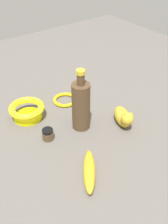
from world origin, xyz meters
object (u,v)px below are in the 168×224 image
Objects in this scene: bottle_tall at (81,105)px; bangle at (65,100)px; nail_polish_jar at (48,134)px; cat_figurine at (123,117)px; banana at (89,171)px; bowl at (27,110)px.

bangle is at bearing -13.60° from bottle_tall.
nail_polish_jar is at bearing 132.08° from bangle.
nail_polish_jar is at bearing 69.63° from cat_figurine.
bangle is at bearing 13.75° from banana.
bottle_tall is 1.74× the size of bowl.
cat_figurine reaches higher than bowl.
banana is (-0.38, -0.02, -0.02)m from bowl.
bottle_tall reaches higher than nail_polish_jar.
bowl is at bearing 47.10° from cat_figurine.
banana is at bearing 150.01° from bottle_tall.
bowl reaches higher than banana.
bottle_tall reaches higher than cat_figurine.
bangle is at bearing -47.92° from nail_polish_jar.
bowl is at bearing 92.24° from bangle.
bottle_tall reaches higher than banana.
cat_figurine is 0.28m from bangle.
banana is (-0.12, 0.25, -0.02)m from cat_figurine.
bottle_tall reaches higher than bangle.
banana is at bearing -176.87° from bowl.
bottle_tall reaches higher than bowl.
bowl is (0.17, 0.14, -0.06)m from bottle_tall.
bowl is at bearing 39.12° from bottle_tall.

